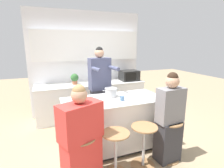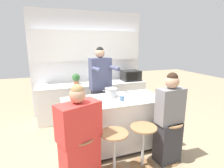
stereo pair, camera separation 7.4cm
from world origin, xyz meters
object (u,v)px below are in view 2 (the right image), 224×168
(bar_stool_rightmost, at_px, (168,138))
(cooking_pot, at_px, (111,92))
(bar_stool_center_right, at_px, (143,144))
(microwave, at_px, (131,76))
(kitchen_island, at_px, (114,123))
(person_wrapped_blanket, at_px, (80,140))
(person_seated_near, at_px, (169,122))
(banana_bunch, at_px, (82,101))
(bar_stool_leftmost, at_px, (80,156))
(coffee_cup_near, at_px, (122,98))
(potted_plant, at_px, (76,78))
(person_cooking, at_px, (101,91))
(fruit_bowl, at_px, (96,101))
(bar_stool_center_left, at_px, (114,151))

(bar_stool_rightmost, xyz_separation_m, cooking_pot, (-0.70, 0.79, 0.63))
(bar_stool_center_right, xyz_separation_m, microwave, (0.82, 2.18, 0.64))
(kitchen_island, bearing_deg, bar_stool_rightmost, -42.50)
(person_wrapped_blanket, xyz_separation_m, person_seated_near, (1.40, -0.00, 0.03))
(bar_stool_center_right, bearing_deg, bar_stool_rightmost, 1.13)
(kitchen_island, distance_m, banana_bunch, 0.73)
(bar_stool_leftmost, distance_m, cooking_pot, 1.22)
(kitchen_island, height_order, coffee_cup_near, coffee_cup_near)
(bar_stool_leftmost, bearing_deg, microwave, 50.59)
(person_wrapped_blanket, bearing_deg, bar_stool_rightmost, -22.41)
(bar_stool_rightmost, height_order, cooking_pot, cooking_pot)
(bar_stool_rightmost, height_order, coffee_cup_near, coffee_cup_near)
(kitchen_island, xyz_separation_m, bar_stool_leftmost, (-0.71, -0.62, -0.09))
(coffee_cup_near, bearing_deg, potted_plant, 107.12)
(person_cooking, relative_size, microwave, 3.77)
(bar_stool_center_right, bearing_deg, microwave, 69.33)
(bar_stool_center_right, bearing_deg, person_seated_near, 0.07)
(bar_stool_leftmost, xyz_separation_m, person_wrapped_blanket, (-0.01, -0.03, 0.27))
(fruit_bowl, bearing_deg, person_cooking, 68.51)
(coffee_cup_near, distance_m, potted_plant, 1.78)
(cooking_pot, relative_size, potted_plant, 1.17)
(bar_stool_center_left, bearing_deg, bar_stool_center_right, 2.35)
(bar_stool_rightmost, relative_size, microwave, 1.39)
(fruit_bowl, xyz_separation_m, coffee_cup_near, (0.44, -0.05, 0.01))
(bar_stool_center_left, distance_m, bar_stool_rightmost, 0.94)
(fruit_bowl, xyz_separation_m, banana_bunch, (-0.22, 0.11, -0.01))
(person_wrapped_blanket, xyz_separation_m, microwave, (1.77, 2.18, 0.37))
(fruit_bowl, relative_size, potted_plant, 0.73)
(bar_stool_center_right, height_order, potted_plant, potted_plant)
(bar_stool_leftmost, xyz_separation_m, bar_stool_rightmost, (1.41, -0.02, 0.00))
(kitchen_island, relative_size, banana_bunch, 12.23)
(bar_stool_rightmost, xyz_separation_m, person_seated_near, (-0.02, -0.01, 0.29))
(kitchen_island, xyz_separation_m, fruit_bowl, (-0.34, -0.09, 0.49))
(bar_stool_rightmost, bearing_deg, bar_stool_leftmost, 179.04)
(person_cooking, xyz_separation_m, fruit_bowl, (-0.29, -0.74, 0.06))
(bar_stool_leftmost, bearing_deg, person_seated_near, -1.34)
(cooking_pot, bearing_deg, bar_stool_center_right, -73.63)
(kitchen_island, height_order, person_cooking, person_cooking)
(person_cooking, bearing_deg, cooking_pot, -90.07)
(bar_stool_leftmost, height_order, banana_bunch, banana_bunch)
(person_cooking, xyz_separation_m, person_seated_near, (0.73, -1.31, -0.23))
(bar_stool_leftmost, height_order, coffee_cup_near, coffee_cup_near)
(person_cooking, bearing_deg, person_seated_near, -66.47)
(bar_stool_center_left, height_order, person_wrapped_blanket, person_wrapped_blanket)
(cooking_pot, bearing_deg, person_seated_near, -49.38)
(bar_stool_center_left, xyz_separation_m, banana_bunch, (-0.32, 0.70, 0.57))
(kitchen_island, relative_size, bar_stool_rightmost, 2.63)
(banana_bunch, bearing_deg, bar_stool_center_right, -40.61)
(kitchen_island, xyz_separation_m, person_wrapped_blanket, (-0.71, -0.66, 0.18))
(bar_stool_leftmost, distance_m, bar_stool_center_left, 0.47)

